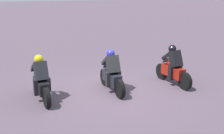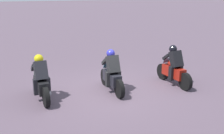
# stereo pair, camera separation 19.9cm
# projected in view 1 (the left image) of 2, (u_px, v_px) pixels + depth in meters

# --- Properties ---
(ground_plane) EXTENTS (120.00, 120.00, 0.00)m
(ground_plane) POSITION_uv_depth(u_px,v_px,m) (110.00, 91.00, 10.52)
(ground_plane) COLOR #51414E
(rider_lane_a) EXTENTS (2.04, 0.59, 1.51)m
(rider_lane_a) POSITION_uv_depth(u_px,v_px,m) (173.00, 68.00, 11.08)
(rider_lane_a) COLOR black
(rider_lane_a) RESTS_ON ground_plane
(rider_lane_b) EXTENTS (2.04, 0.55, 1.51)m
(rider_lane_b) POSITION_uv_depth(u_px,v_px,m) (112.00, 74.00, 10.33)
(rider_lane_b) COLOR black
(rider_lane_b) RESTS_ON ground_plane
(rider_lane_c) EXTENTS (2.04, 0.58, 1.51)m
(rider_lane_c) POSITION_uv_depth(u_px,v_px,m) (41.00, 82.00, 9.54)
(rider_lane_c) COLOR black
(rider_lane_c) RESTS_ON ground_plane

